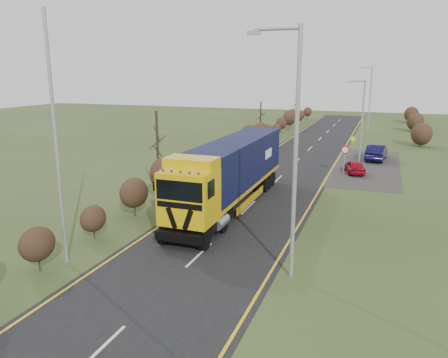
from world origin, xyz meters
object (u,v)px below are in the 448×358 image
streetlight_near (292,144)px  lorry (231,170)px  car_blue_sedan (376,152)px  car_red_hatchback (355,167)px  speed_sign (345,154)px

streetlight_near → lorry: bearing=123.3°
car_blue_sedan → streetlight_near: (-2.86, -28.28, 4.96)m
car_red_hatchback → car_blue_sedan: bearing=-118.3°
streetlight_near → speed_sign: 21.08m
car_blue_sedan → speed_sign: bearing=77.5°
lorry → streetlight_near: size_ratio=1.52×
lorry → car_red_hatchback: lorry is taller
lorry → speed_sign: (5.99, 12.20, -0.74)m
speed_sign → car_red_hatchback: bearing=40.6°
car_blue_sedan → speed_sign: (-2.44, -7.59, 0.97)m
lorry → speed_sign: 13.61m
lorry → car_red_hatchback: (6.82, 12.91, -1.91)m
car_red_hatchback → car_blue_sedan: 7.06m
lorry → speed_sign: size_ratio=6.35×
car_red_hatchback → speed_sign: (-0.83, -0.71, 1.17)m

